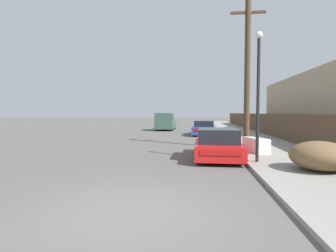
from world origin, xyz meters
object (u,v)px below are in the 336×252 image
(parked_sports_car_red, at_px, (217,145))
(street_lamp, at_px, (258,87))
(brush_pile, at_px, (320,156))
(car_parked_mid, at_px, (204,128))
(discarded_fridge, at_px, (256,145))
(pickup_truck, at_px, (166,122))
(utility_pole, at_px, (247,71))

(parked_sports_car_red, distance_m, street_lamp, 3.00)
(brush_pile, bearing_deg, car_parked_mid, 102.79)
(car_parked_mid, distance_m, street_lamp, 13.58)
(parked_sports_car_red, xyz_separation_m, car_parked_mid, (-0.26, 12.00, 0.02))
(discarded_fridge, relative_size, pickup_truck, 0.31)
(pickup_truck, height_order, utility_pole, utility_pole)
(car_parked_mid, bearing_deg, pickup_truck, 129.24)
(street_lamp, distance_m, brush_pile, 3.16)
(discarded_fridge, distance_m, car_parked_mid, 10.96)
(pickup_truck, height_order, street_lamp, street_lamp)
(discarded_fridge, height_order, parked_sports_car_red, parked_sports_car_red)
(discarded_fridge, bearing_deg, car_parked_mid, 86.14)
(brush_pile, bearing_deg, pickup_truck, 110.07)
(discarded_fridge, distance_m, utility_pole, 4.04)
(street_lamp, bearing_deg, brush_pile, -38.50)
(discarded_fridge, height_order, car_parked_mid, car_parked_mid)
(discarded_fridge, bearing_deg, utility_pole, 80.42)
(utility_pole, relative_size, brush_pile, 4.24)
(parked_sports_car_red, relative_size, street_lamp, 0.87)
(brush_pile, bearing_deg, discarded_fridge, 106.89)
(car_parked_mid, distance_m, brush_pile, 14.98)
(discarded_fridge, bearing_deg, parked_sports_car_red, -161.56)
(brush_pile, bearing_deg, utility_pole, 103.66)
(pickup_truck, relative_size, utility_pole, 0.68)
(pickup_truck, distance_m, utility_pole, 16.79)
(car_parked_mid, height_order, brush_pile, car_parked_mid)
(pickup_truck, xyz_separation_m, brush_pile, (7.57, -20.72, -0.37))
(discarded_fridge, height_order, utility_pole, utility_pole)
(utility_pole, bearing_deg, pickup_truck, 112.25)
(discarded_fridge, distance_m, street_lamp, 3.57)
(car_parked_mid, bearing_deg, brush_pile, -72.82)
(utility_pole, distance_m, brush_pile, 6.66)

